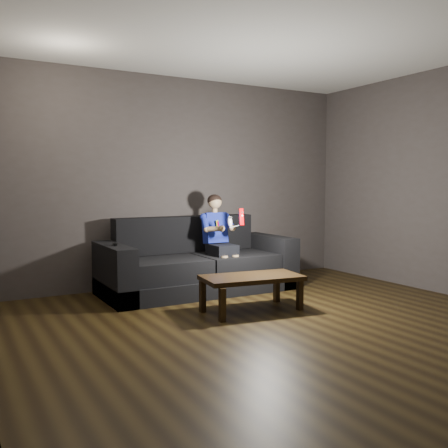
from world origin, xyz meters
TOP-DOWN VIEW (x-y plane):
  - floor at (0.00, 0.00)m, footprint 5.00×5.00m
  - back_wall at (0.00, 2.50)m, footprint 5.00×0.04m
  - ceiling at (0.00, 0.00)m, footprint 5.00×5.00m
  - sofa at (-0.02, 1.93)m, footprint 2.34×1.01m
  - child at (0.25, 1.86)m, footprint 0.42×0.52m
  - wii_remote_red at (0.33, 1.46)m, footprint 0.06×0.08m
  - nunchuk_white at (0.18, 1.46)m, footprint 0.07×0.09m
  - wii_remote_black at (-1.07, 1.85)m, footprint 0.07×0.15m
  - coffee_table at (0.04, 0.78)m, footprint 1.08×0.64m

SIDE VIEW (x-z plane):
  - floor at x=0.00m, z-range 0.00..0.00m
  - sofa at x=-0.02m, z-range -0.16..0.75m
  - coffee_table at x=0.04m, z-range 0.14..0.51m
  - wii_remote_black at x=-1.07m, z-range 0.64..0.67m
  - child at x=0.25m, z-range 0.21..1.25m
  - nunchuk_white at x=0.18m, z-range 0.82..0.95m
  - wii_remote_red at x=0.33m, z-range 0.83..1.03m
  - back_wall at x=0.00m, z-range 0.00..2.70m
  - ceiling at x=0.00m, z-range 2.69..2.71m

